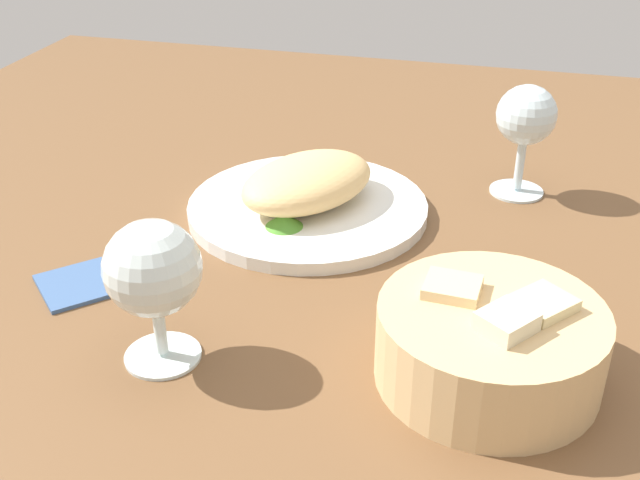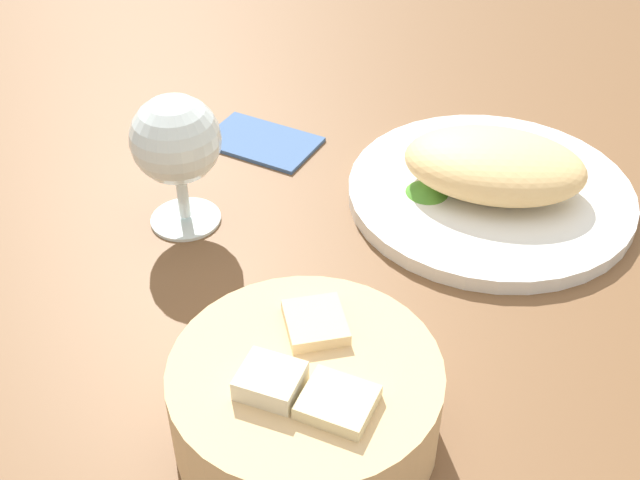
{
  "view_description": "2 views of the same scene",
  "coord_description": "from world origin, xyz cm",
  "views": [
    {
      "loc": [
        63.31,
        14.81,
        39.68
      ],
      "look_at": [
        4.72,
        -0.72,
        5.6
      ],
      "focal_mm": 44.28,
      "sensor_mm": 36.0,
      "label": 1
    },
    {
      "loc": [
        21.5,
        48.23,
        44.48
      ],
      "look_at": [
        8.09,
        1.32,
        5.01
      ],
      "focal_mm": 45.91,
      "sensor_mm": 36.0,
      "label": 2
    }
  ],
  "objects": [
    {
      "name": "ground_plane",
      "position": [
        0.0,
        0.0,
        -1.0
      ],
      "size": [
        140.0,
        140.0,
        2.0
      ],
      "primitive_type": "cube",
      "color": "brown"
    },
    {
      "name": "plate",
      "position": [
        -10.24,
        -6.06,
        0.7
      ],
      "size": [
        25.99,
        25.99,
        1.4
      ],
      "primitive_type": "cylinder",
      "color": "white",
      "rests_on": "ground_plane"
    },
    {
      "name": "omelette",
      "position": [
        -10.24,
        -6.06,
        3.85
      ],
      "size": [
        19.43,
        17.47,
        4.89
      ],
      "primitive_type": "ellipsoid",
      "rotation": [
        0.0,
        0.0,
        -0.53
      ],
      "color": "#EBC27C",
      "rests_on": "plate"
    },
    {
      "name": "lettuce_garnish",
      "position": [
        -4.32,
        -6.9,
        2.14
      ],
      "size": [
        3.89,
        3.89,
        1.48
      ],
      "primitive_type": "cone",
      "color": "#498E2C",
      "rests_on": "plate"
    },
    {
      "name": "bread_basket",
      "position": [
        12.89,
        14.9,
        3.37
      ],
      "size": [
        17.43,
        17.43,
        7.8
      ],
      "color": "#D7B27B",
      "rests_on": "ground_plane"
    },
    {
      "name": "wine_glass_near",
      "position": [
        17.11,
        -10.62,
        8.0
      ],
      "size": [
        7.66,
        7.66,
        12.28
      ],
      "color": "silver",
      "rests_on": "ground_plane"
    },
    {
      "name": "wine_glass_far",
      "position": [
        -21.57,
        15.7,
        8.65
      ],
      "size": [
        6.64,
        6.64,
        12.71
      ],
      "color": "silver",
      "rests_on": "ground_plane"
    },
    {
      "name": "folded_napkin",
      "position": [
        7.79,
        -21.26,
        0.4
      ],
      "size": [
        12.77,
        12.69,
        0.8
      ],
      "primitive_type": "cube",
      "rotation": [
        0.0,
        0.0,
        2.37
      ],
      "color": "#3E5E8F",
      "rests_on": "ground_plane"
    }
  ]
}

